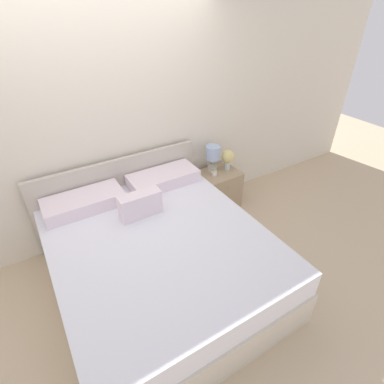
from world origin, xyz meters
name	(u,v)px	position (x,y,z in m)	size (l,w,h in m)	color
ground_plane	(126,226)	(0.00, 0.00, 0.00)	(12.00, 12.00, 0.00)	#CCB28E
wall_back	(108,127)	(0.00, 0.07, 1.30)	(8.00, 0.06, 2.60)	silver
bed	(158,257)	(0.00, -0.99, 0.33)	(1.91, 2.11, 0.96)	beige
nightstand	(218,189)	(1.27, -0.23, 0.26)	(0.50, 0.43, 0.51)	tan
table_lamp	(213,155)	(1.21, -0.14, 0.74)	(0.18, 0.18, 0.35)	beige
flower_vase	(228,158)	(1.41, -0.21, 0.69)	(0.17, 0.17, 0.27)	silver
alarm_clock	(214,174)	(1.15, -0.26, 0.55)	(0.07, 0.04, 0.07)	beige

